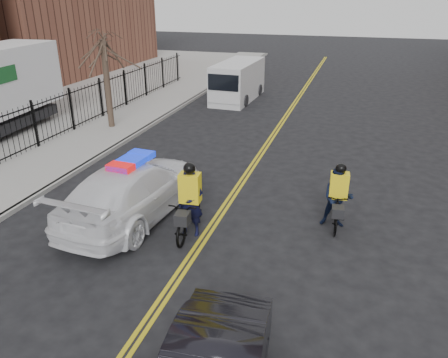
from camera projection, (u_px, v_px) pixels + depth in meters
ground at (177, 278)px, 10.15m from camera, size 120.00×120.00×0.00m
center_line_left at (255, 160)px, 17.18m from camera, size 0.10×60.00×0.01m
center_line_right at (258, 160)px, 17.14m from camera, size 0.10×60.00×0.01m
sidewalk at (90, 140)px, 19.17m from camera, size 3.00×60.00×0.15m
curb at (121, 144)px, 18.76m from camera, size 0.20×60.00×0.15m
iron_fence at (58, 117)px, 19.21m from camera, size 0.12×28.00×2.00m
street_tree at (104, 53)px, 19.57m from camera, size 3.20×3.20×4.80m
police_cruiser at (134, 189)px, 12.70m from camera, size 2.70×5.79×1.80m
cargo_van at (237, 82)px, 26.11m from camera, size 2.22×5.41×2.24m
cyclist_near at (191, 210)px, 11.71m from camera, size 0.93×2.19×2.09m
cyclist_far at (337, 202)px, 12.11m from camera, size 0.90×1.91×1.89m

